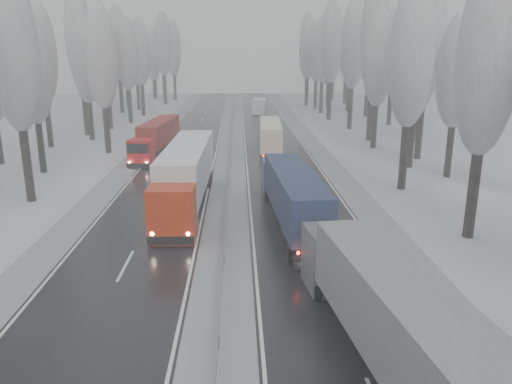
{
  "coord_description": "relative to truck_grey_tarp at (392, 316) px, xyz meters",
  "views": [
    {
      "loc": [
        0.84,
        -12.89,
        11.0
      ],
      "look_at": [
        1.99,
        18.58,
        2.2
      ],
      "focal_mm": 35.0,
      "sensor_mm": 36.0,
      "label": 1
    }
  ],
  "objects": [
    {
      "name": "truck_cream_box",
      "position": [
        -1.55,
        40.92,
        -0.22
      ],
      "size": [
        2.85,
        14.22,
        3.63
      ],
      "rotation": [
        0.0,
        0.0,
        -0.04
      ],
      "color": "#BDB3A7",
      "rests_on": "ground"
    },
    {
      "name": "median_guardrail",
      "position": [
        -6.04,
        27.79,
        -1.74
      ],
      "size": [
        0.12,
        200.0,
        0.76
      ],
      "color": "slate",
      "rests_on": "ground"
    },
    {
      "name": "tree_18",
      "position": [
        8.46,
        24.84,
        8.36
      ],
      "size": [
        3.6,
        3.6,
        16.58
      ],
      "color": "black",
      "rests_on": "ground"
    },
    {
      "name": "tree_39",
      "position": [
        15.51,
        118.53,
        8.11
      ],
      "size": [
        3.6,
        3.6,
        16.19
      ],
      "color": "black",
      "rests_on": "ground"
    },
    {
      "name": "tree_19",
      "position": [
        13.98,
        28.84,
        7.08
      ],
      "size": [
        3.6,
        3.6,
        14.57
      ],
      "color": "black",
      "rests_on": "ground"
    },
    {
      "name": "tree_64",
      "position": [
        -24.3,
        50.52,
        7.62
      ],
      "size": [
        3.6,
        3.6,
        15.42
      ],
      "color": "black",
      "rests_on": "ground"
    },
    {
      "name": "tree_65",
      "position": [
        -26.1,
        54.52,
        10.21
      ],
      "size": [
        3.6,
        3.6,
        19.48
      ],
      "color": "black",
      "rests_on": "ground"
    },
    {
      "name": "tree_22",
      "position": [
        10.98,
        43.41,
        7.91
      ],
      "size": [
        3.6,
        3.6,
        15.86
      ],
      "color": "black",
      "rests_on": "ground"
    },
    {
      "name": "tree_70",
      "position": [
        -22.37,
        77.0,
        8.69
      ],
      "size": [
        3.6,
        3.6,
        17.09
      ],
      "color": "black",
      "rests_on": "ground"
    },
    {
      "name": "tree_24",
      "position": [
        11.85,
        48.83,
        10.85
      ],
      "size": [
        3.6,
        3.6,
        20.49
      ],
      "color": "black",
      "rests_on": "ground"
    },
    {
      "name": "tree_28",
      "position": [
        10.3,
        69.76,
        10.3
      ],
      "size": [
        3.6,
        3.6,
        19.62
      ],
      "color": "black",
      "rests_on": "ground"
    },
    {
      "name": "truck_grey_tarp",
      "position": [
        0.0,
        0.0,
        0.0
      ],
      "size": [
        4.23,
        15.74,
        4.0
      ],
      "rotation": [
        0.0,
        0.0,
        0.12
      ],
      "color": "#4A4B4F",
      "rests_on": "ground"
    },
    {
      "name": "tree_74",
      "position": [
        -21.12,
        97.13,
        10.34
      ],
      "size": [
        3.6,
        3.6,
        19.68
      ],
      "color": "black",
      "rests_on": "ground"
    },
    {
      "name": "tree_32",
      "position": [
        10.59,
        87.02,
        8.84
      ],
      "size": [
        3.6,
        3.6,
        17.33
      ],
      "color": "black",
      "rests_on": "ground"
    },
    {
      "name": "tree_36",
      "position": [
        10.99,
        103.97,
        10.68
      ],
      "size": [
        3.6,
        3.6,
        20.23
      ],
      "color": "black",
      "rests_on": "ground"
    },
    {
      "name": "tree_63",
      "position": [
        -27.89,
        45.53,
        8.56
      ],
      "size": [
        3.6,
        3.6,
        16.88
      ],
      "color": "black",
      "rests_on": "ground"
    },
    {
      "name": "tree_66",
      "position": [
        -24.2,
        60.15,
        7.5
      ],
      "size": [
        3.6,
        3.6,
        15.23
      ],
      "color": "black",
      "rests_on": "ground"
    },
    {
      "name": "tree_38",
      "position": [
        12.69,
        114.53,
        9.25
      ],
      "size": [
        3.6,
        3.6,
        17.97
      ],
      "color": "black",
      "rests_on": "ground"
    },
    {
      "name": "tree_23",
      "position": [
        17.27,
        47.41,
        6.43
      ],
      "size": [
        3.6,
        3.6,
        13.55
      ],
      "color": "black",
      "rests_on": "ground"
    },
    {
      "name": "box_truck_distant",
      "position": [
        -1.1,
        78.57,
        -0.9
      ],
      "size": [
        3.13,
        7.74,
        2.81
      ],
      "rotation": [
        0.0,
        0.0,
        -0.11
      ],
      "color": "silver",
      "rests_on": "ground"
    },
    {
      "name": "tree_77",
      "position": [
        -25.7,
        110.52,
        6.92
      ],
      "size": [
        3.6,
        3.6,
        14.32
      ],
      "color": "black",
      "rests_on": "ground"
    },
    {
      "name": "tree_37",
      "position": [
        17.98,
        107.97,
        8.23
      ],
      "size": [
        3.6,
        3.6,
        16.37
      ],
      "color": "black",
      "rests_on": "ground"
    },
    {
      "name": "carriageway_left",
      "position": [
        -11.29,
        27.81,
        -2.32
      ],
      "size": [
        7.5,
        200.0,
        0.03
      ],
      "primitive_type": "cube",
      "color": "black",
      "rests_on": "ground"
    },
    {
      "name": "tree_67",
      "position": [
        -25.59,
        64.15,
        8.69
      ],
      "size": [
        3.6,
        3.6,
        17.09
      ],
      "color": "black",
      "rests_on": "ground"
    },
    {
      "name": "truck_red_red",
      "position": [
        -14.23,
        40.75,
        -0.22
      ],
      "size": [
        3.49,
        14.25,
        3.62
      ],
      "rotation": [
        0.0,
        0.0,
        -0.09
      ],
      "color": "red",
      "rests_on": "ground"
    },
    {
      "name": "tree_21",
      "position": [
        14.08,
        36.97,
        9.66
      ],
      "size": [
        3.6,
        3.6,
        18.62
      ],
      "color": "black",
      "rests_on": "ground"
    },
    {
      "name": "tree_75",
      "position": [
        -30.24,
        101.13,
        9.65
      ],
      "size": [
        3.6,
        3.6,
        18.6
      ],
      "color": "black",
      "rests_on": "ground"
    },
    {
      "name": "tree_20",
      "position": [
        11.85,
        32.97,
        7.81
      ],
      "size": [
        3.6,
        3.6,
        15.71
      ],
      "color": "black",
      "rests_on": "ground"
    },
    {
      "name": "carriageway_right",
      "position": [
        -0.79,
        27.81,
        -2.32
      ],
      "size": [
        7.5,
        200.0,
        0.03
      ],
      "primitive_type": "cube",
      "color": "black",
      "rests_on": "ground"
    },
    {
      "name": "tree_16",
      "position": [
        8.99,
        13.47,
        8.33
      ],
      "size": [
        3.6,
        3.6,
        16.53
      ],
      "color": "black",
      "rests_on": "ground"
    },
    {
      "name": "tree_73",
      "position": [
        -27.86,
        90.34,
        8.77
      ],
      "size": [
        3.6,
        3.6,
        17.22
      ],
      "color": "black",
      "rests_on": "ground"
    },
    {
      "name": "tree_58",
      "position": [
        -21.17,
        22.37,
        8.77
      ],
      "size": [
        3.6,
        3.6,
        17.21
      ],
      "color": "black",
      "rests_on": "ground"
    },
    {
      "name": "tree_76",
      "position": [
        -20.09,
        106.52,
        9.62
      ],
      "size": [
        3.6,
        3.6,
        18.55
      ],
      "color": "black",
      "rests_on": "ground"
    },
    {
      "name": "shoulder_left",
      "position": [
        -16.24,
        27.81,
        -2.32
      ],
      "size": [
        2.4,
        200.0,
        0.04
      ],
      "primitive_type": "cube",
      "color": "#96989D",
      "rests_on": "ground"
    },
    {
      "name": "tree_29",
      "position": [
        17.67,
        73.76,
        9.34
      ],
      "size": [
        3.6,
        3.6,
        18.11
      ],
      "color": "black",
      "rests_on": "ground"
    },
    {
      "name": "tree_72",
      "position": [
        -24.97,
        86.34,
        7.42
      ],
      "size": [
        3.6,
        3.6,
        15.11
      ],
      "color": "black",
      "rests_on": "ground"
    },
    {
      "name": "tree_31",
      "position": [
        16.43,
        83.51,
        9.64
      ],
      "size": [
        3.6,
        3.6,
        18.58
      ],
      "color": "black",
      "rests_on": "ground"
    },
    {
      "name": "tree_30",
      "position": [
        10.52,
        79.51,
        9.18
      ],
      "size": [
        3.6,
        3.6,
        17.86
      ],
      "color": "black",
      "rests_on": "ground"
    },
    {
      "name": "tree_25",
      "position": [
        18.77,
        52.83,
        10.18
      ],
      "size": [
        3.6,
        3.6,
        19.44
      ],
      "color": "black",
      "rests_on": "ground"
    },
    {
      "name": "median_slush",
      "position": [
        -6.04,
        27.81,
        -2.32
      ],
      "size": [
        3.0,
        200.0,
        0.04
      ],
      "primitive_type": "cube",
      "color": "#96989D",
      "rests_on": "ground"
    },
    {
      "name": "truck_red_white",
      "position": [
        -8.99,
        20.24,
        0.28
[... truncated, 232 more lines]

